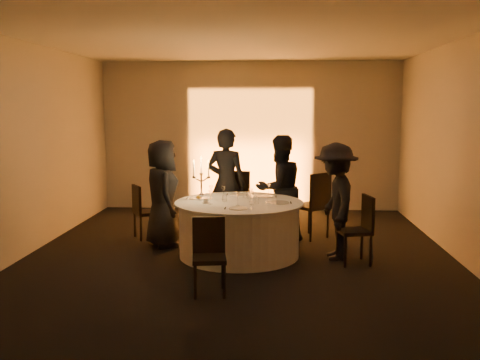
# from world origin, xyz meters

# --- Properties ---
(floor) EXTENTS (7.00, 7.00, 0.00)m
(floor) POSITION_xyz_m (0.00, 0.00, 0.00)
(floor) COLOR black
(floor) RESTS_ON ground
(ceiling) EXTENTS (7.00, 7.00, 0.00)m
(ceiling) POSITION_xyz_m (0.00, 0.00, 3.00)
(ceiling) COLOR silver
(ceiling) RESTS_ON wall_back
(wall_back) EXTENTS (7.00, 0.00, 7.00)m
(wall_back) POSITION_xyz_m (0.00, 3.50, 1.50)
(wall_back) COLOR #B2ADA5
(wall_back) RESTS_ON floor
(wall_front) EXTENTS (7.00, 0.00, 7.00)m
(wall_front) POSITION_xyz_m (0.00, -3.50, 1.50)
(wall_front) COLOR #B2ADA5
(wall_front) RESTS_ON floor
(wall_left) EXTENTS (0.00, 7.00, 7.00)m
(wall_left) POSITION_xyz_m (-3.00, 0.00, 1.50)
(wall_left) COLOR #B2ADA5
(wall_left) RESTS_ON floor
(wall_right) EXTENTS (0.00, 7.00, 7.00)m
(wall_right) POSITION_xyz_m (3.00, 0.00, 1.50)
(wall_right) COLOR #B2ADA5
(wall_right) RESTS_ON floor
(uplighter_fixture) EXTENTS (0.25, 0.12, 0.10)m
(uplighter_fixture) POSITION_xyz_m (0.00, 3.20, 0.05)
(uplighter_fixture) COLOR black
(uplighter_fixture) RESTS_ON floor
(banquet_table) EXTENTS (1.80, 1.80, 0.77)m
(banquet_table) POSITION_xyz_m (0.00, 0.00, 0.38)
(banquet_table) COLOR black
(banquet_table) RESTS_ON floor
(chair_left) EXTENTS (0.52, 0.52, 0.86)m
(chair_left) POSITION_xyz_m (-1.59, 0.90, 0.48)
(chair_left) COLOR black
(chair_left) RESTS_ON floor
(chair_back_left) EXTENTS (0.50, 0.50, 1.07)m
(chair_back_left) POSITION_xyz_m (-0.12, 1.28, 0.60)
(chair_back_left) COLOR black
(chair_back_left) RESTS_ON floor
(chair_back_right) EXTENTS (0.66, 0.66, 1.06)m
(chair_back_right) POSITION_xyz_m (1.13, 1.05, 0.60)
(chair_back_right) COLOR black
(chair_back_right) RESTS_ON floor
(chair_right) EXTENTS (0.47, 0.47, 0.92)m
(chair_right) POSITION_xyz_m (1.63, -0.28, 0.51)
(chair_right) COLOR black
(chair_right) RESTS_ON floor
(chair_front) EXTENTS (0.42, 0.42, 0.85)m
(chair_front) POSITION_xyz_m (-0.24, -1.53, 0.47)
(chair_front) COLOR black
(chair_front) RESTS_ON floor
(guest_left) EXTENTS (0.76, 0.91, 1.60)m
(guest_left) POSITION_xyz_m (-1.18, 0.46, 0.80)
(guest_left) COLOR black
(guest_left) RESTS_ON floor
(guest_back_left) EXTENTS (0.72, 0.57, 1.75)m
(guest_back_left) POSITION_xyz_m (-0.27, 1.04, 0.88)
(guest_back_left) COLOR black
(guest_back_left) RESTS_ON floor
(guest_back_right) EXTENTS (1.02, 0.97, 1.66)m
(guest_back_right) POSITION_xyz_m (0.57, 0.88, 0.83)
(guest_back_right) COLOR black
(guest_back_right) RESTS_ON floor
(guest_right) EXTENTS (0.64, 1.06, 1.61)m
(guest_right) POSITION_xyz_m (1.33, -0.06, 0.80)
(guest_right) COLOR black
(guest_right) RESTS_ON floor
(plate_left) EXTENTS (0.36, 0.27, 0.08)m
(plate_left) POSITION_xyz_m (-0.60, 0.21, 0.79)
(plate_left) COLOR silver
(plate_left) RESTS_ON banquet_table
(plate_back_left) EXTENTS (0.36, 0.25, 0.01)m
(plate_back_left) POSITION_xyz_m (-0.05, 0.58, 0.78)
(plate_back_left) COLOR silver
(plate_back_left) RESTS_ON banquet_table
(plate_back_right) EXTENTS (0.35, 0.25, 0.01)m
(plate_back_right) POSITION_xyz_m (0.35, 0.44, 0.78)
(plate_back_right) COLOR silver
(plate_back_right) RESTS_ON banquet_table
(plate_right) EXTENTS (0.36, 0.30, 0.01)m
(plate_right) POSITION_xyz_m (0.55, -0.07, 0.78)
(plate_right) COLOR silver
(plate_right) RESTS_ON banquet_table
(plate_front) EXTENTS (0.36, 0.25, 0.01)m
(plate_front) POSITION_xyz_m (0.02, -0.53, 0.78)
(plate_front) COLOR silver
(plate_front) RESTS_ON banquet_table
(coffee_cup) EXTENTS (0.11, 0.11, 0.07)m
(coffee_cup) POSITION_xyz_m (-0.45, -0.13, 0.80)
(coffee_cup) COLOR silver
(coffee_cup) RESTS_ON banquet_table
(candelabra) EXTENTS (0.26, 0.12, 0.62)m
(candelabra) POSITION_xyz_m (-0.55, 0.15, 0.99)
(candelabra) COLOR white
(candelabra) RESTS_ON banquet_table
(wine_glass_a) EXTENTS (0.07, 0.07, 0.19)m
(wine_glass_a) POSITION_xyz_m (-0.37, -0.23, 0.91)
(wine_glass_a) COLOR white
(wine_glass_a) RESTS_ON banquet_table
(wine_glass_b) EXTENTS (0.07, 0.07, 0.19)m
(wine_glass_b) POSITION_xyz_m (-0.24, 0.17, 0.91)
(wine_glass_b) COLOR white
(wine_glass_b) RESTS_ON banquet_table
(wine_glass_c) EXTENTS (0.07, 0.07, 0.19)m
(wine_glass_c) POSITION_xyz_m (0.41, 0.43, 0.91)
(wine_glass_c) COLOR white
(wine_glass_c) RESTS_ON banquet_table
(wine_glass_d) EXTENTS (0.07, 0.07, 0.19)m
(wine_glass_d) POSITION_xyz_m (0.18, -0.23, 0.91)
(wine_glass_d) COLOR white
(wine_glass_d) RESTS_ON banquet_table
(wine_glass_e) EXTENTS (0.07, 0.07, 0.19)m
(wine_glass_e) POSITION_xyz_m (0.16, -0.01, 0.91)
(wine_glass_e) COLOR white
(wine_glass_e) RESTS_ON banquet_table
(wine_glass_f) EXTENTS (0.07, 0.07, 0.19)m
(wine_glass_f) POSITION_xyz_m (0.00, -0.30, 0.91)
(wine_glass_f) COLOR white
(wine_glass_f) RESTS_ON banquet_table
(wine_glass_g) EXTENTS (0.07, 0.07, 0.19)m
(wine_glass_g) POSITION_xyz_m (-0.42, 0.24, 0.91)
(wine_glass_g) COLOR white
(wine_glass_g) RESTS_ON banquet_table
(tumbler_a) EXTENTS (0.07, 0.07, 0.09)m
(tumbler_a) POSITION_xyz_m (-0.21, 0.02, 0.82)
(tumbler_a) COLOR white
(tumbler_a) RESTS_ON banquet_table
(tumbler_b) EXTENTS (0.07, 0.07, 0.09)m
(tumbler_b) POSITION_xyz_m (0.25, -0.15, 0.82)
(tumbler_b) COLOR white
(tumbler_b) RESTS_ON banquet_table
(tumbler_c) EXTENTS (0.07, 0.07, 0.09)m
(tumbler_c) POSITION_xyz_m (0.06, 0.34, 0.82)
(tumbler_c) COLOR white
(tumbler_c) RESTS_ON banquet_table
(tumbler_d) EXTENTS (0.07, 0.07, 0.09)m
(tumbler_d) POSITION_xyz_m (0.14, 0.23, 0.82)
(tumbler_d) COLOR white
(tumbler_d) RESTS_ON banquet_table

